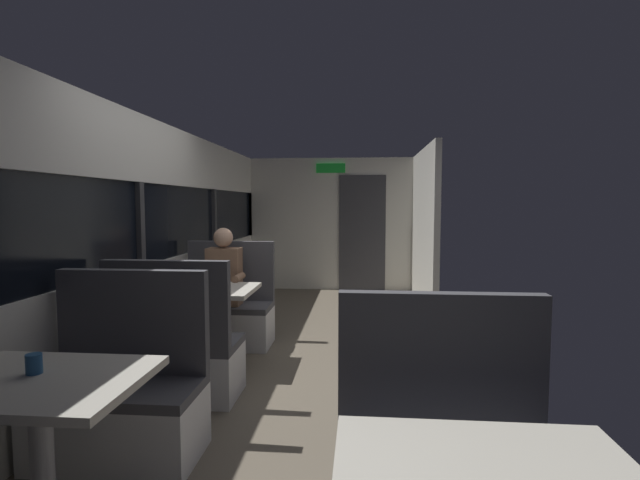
% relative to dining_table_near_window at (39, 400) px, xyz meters
% --- Properties ---
extents(ground_plane, '(3.30, 9.20, 0.02)m').
position_rel_dining_table_near_window_xyz_m(ground_plane, '(0.89, 2.09, -0.65)').
color(ground_plane, '#665B4C').
extents(carriage_window_panel_left, '(0.09, 8.48, 2.30)m').
position_rel_dining_table_near_window_xyz_m(carriage_window_panel_left, '(-0.56, 2.09, 0.47)').
color(carriage_window_panel_left, beige).
rests_on(carriage_window_panel_left, ground_plane).
extents(carriage_end_bulkhead, '(2.90, 0.11, 2.30)m').
position_rel_dining_table_near_window_xyz_m(carriage_end_bulkhead, '(0.95, 6.28, 0.50)').
color(carriage_end_bulkhead, beige).
rests_on(carriage_end_bulkhead, ground_plane).
extents(carriage_aisle_panel_right, '(0.08, 2.40, 2.30)m').
position_rel_dining_table_near_window_xyz_m(carriage_aisle_panel_right, '(2.34, 5.09, 0.51)').
color(carriage_aisle_panel_right, beige).
rests_on(carriage_aisle_panel_right, ground_plane).
extents(dining_table_near_window, '(0.90, 0.70, 0.74)m').
position_rel_dining_table_near_window_xyz_m(dining_table_near_window, '(0.00, 0.00, 0.00)').
color(dining_table_near_window, '#9E9EA3').
rests_on(dining_table_near_window, ground_plane).
extents(bench_near_window_facing_entry, '(0.95, 0.50, 1.10)m').
position_rel_dining_table_near_window_xyz_m(bench_near_window_facing_entry, '(0.00, 0.70, -0.31)').
color(bench_near_window_facing_entry, silver).
rests_on(bench_near_window_facing_entry, ground_plane).
extents(dining_table_mid_window, '(0.90, 0.70, 0.74)m').
position_rel_dining_table_near_window_xyz_m(dining_table_mid_window, '(0.00, 2.23, 0.00)').
color(dining_table_mid_window, '#9E9EA3').
rests_on(dining_table_mid_window, ground_plane).
extents(bench_mid_window_facing_end, '(0.95, 0.50, 1.10)m').
position_rel_dining_table_near_window_xyz_m(bench_mid_window_facing_end, '(0.00, 1.53, -0.31)').
color(bench_mid_window_facing_end, silver).
rests_on(bench_mid_window_facing_end, ground_plane).
extents(bench_mid_window_facing_entry, '(0.95, 0.50, 1.10)m').
position_rel_dining_table_near_window_xyz_m(bench_mid_window_facing_entry, '(0.00, 2.93, -0.31)').
color(bench_mid_window_facing_entry, silver).
rests_on(bench_mid_window_facing_entry, ground_plane).
extents(bench_front_aisle_facing_entry, '(0.95, 0.50, 1.10)m').
position_rel_dining_table_near_window_xyz_m(bench_front_aisle_facing_entry, '(1.79, 0.10, -0.31)').
color(bench_front_aisle_facing_entry, silver).
rests_on(bench_front_aisle_facing_entry, ground_plane).
extents(seated_passenger, '(0.47, 0.55, 1.26)m').
position_rel_dining_table_near_window_xyz_m(seated_passenger, '(0.00, 2.86, -0.10)').
color(seated_passenger, '#26262D').
rests_on(seated_passenger, ground_plane).
extents(coffee_cup_primary, '(0.07, 0.07, 0.09)m').
position_rel_dining_table_near_window_xyz_m(coffee_cup_primary, '(-0.06, 0.05, 0.15)').
color(coffee_cup_primary, '#26598C').
rests_on(coffee_cup_primary, dining_table_near_window).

